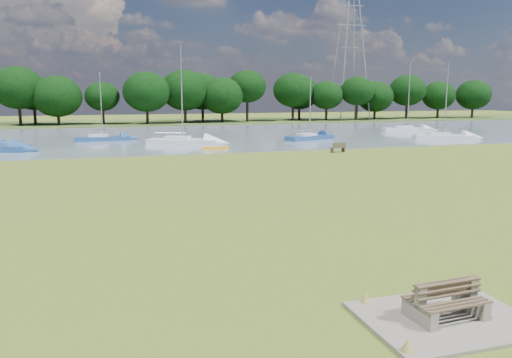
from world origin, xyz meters
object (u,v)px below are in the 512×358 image
object	(u,v)px
pylon	(351,24)
sailboat_0	(102,137)
sailboat_2	(309,136)
kayak	(215,148)
sailboat_3	(182,139)
riverbank_bench	(338,148)
sailboat_5	(443,135)
sailboat_4	(407,128)
bench_pair	(446,301)

from	to	relation	value
pylon	sailboat_0	world-z (taller)	pylon
sailboat_0	sailboat_2	size ratio (longest dim) A/B	1.06
kayak	sailboat_3	xyz separation A→B (m)	(-2.51, 5.93, 0.39)
riverbank_bench	sailboat_5	distance (m)	20.30
sailboat_4	sailboat_5	size ratio (longest dim) A/B	1.07
kayak	sailboat_4	size ratio (longest dim) A/B	0.27
riverbank_bench	sailboat_4	xyz separation A→B (m)	(20.63, 19.86, 0.11)
sailboat_3	bench_pair	bearing A→B (deg)	-65.12
sailboat_3	sailboat_4	distance (m)	35.05
sailboat_5	bench_pair	bearing A→B (deg)	-106.62
riverbank_bench	pylon	xyz separation A→B (m)	(26.68, 50.35, 18.80)
sailboat_3	sailboat_4	xyz separation A→B (m)	(34.06, 8.27, 0.01)
sailboat_3	sailboat_5	world-z (taller)	sailboat_3
riverbank_bench	sailboat_5	xyz separation A→B (m)	(18.40, 8.56, 0.06)
sailboat_4	sailboat_5	xyz separation A→B (m)	(-2.23, -11.30, -0.05)
riverbank_bench	sailboat_2	xyz separation A→B (m)	(2.12, 12.33, 0.05)
riverbank_bench	pylon	bearing A→B (deg)	50.43
riverbank_bench	pylon	world-z (taller)	pylon
bench_pair	sailboat_3	world-z (taller)	sailboat_3
pylon	sailboat_2	size ratio (longest dim) A/B	4.06
pylon	sailboat_4	distance (m)	36.27
sailboat_0	sailboat_4	distance (m)	42.61
bench_pair	sailboat_0	size ratio (longest dim) A/B	0.25
riverbank_bench	pylon	distance (m)	60.00
riverbank_bench	kayak	distance (m)	12.31
sailboat_0	sailboat_5	distance (m)	41.52
kayak	sailboat_2	size ratio (longest dim) A/B	0.35
kayak	sailboat_5	xyz separation A→B (m)	(29.32, 2.90, 0.36)
pylon	sailboat_4	world-z (taller)	pylon
bench_pair	sailboat_3	size ratio (longest dim) A/B	0.19
sailboat_0	sailboat_2	xyz separation A→B (m)	(24.07, -5.99, 0.02)
sailboat_2	sailboat_5	bearing A→B (deg)	-33.16
sailboat_2	sailboat_3	world-z (taller)	sailboat_3
bench_pair	riverbank_bench	bearing A→B (deg)	64.70
bench_pair	sailboat_0	distance (m)	52.68
sailboat_5	riverbank_bench	bearing A→B (deg)	-134.70
sailboat_5	kayak	bearing A→B (deg)	-154.01
bench_pair	sailboat_3	distance (m)	45.25
sailboat_0	sailboat_2	distance (m)	24.80
sailboat_5	sailboat_3	bearing A→B (deg)	-165.08
pylon	riverbank_bench	bearing A→B (deg)	-117.92
sailboat_0	sailboat_4	world-z (taller)	sailboat_4
kayak	riverbank_bench	bearing A→B (deg)	-24.10
bench_pair	riverbank_bench	xyz separation A→B (m)	(13.38, 33.65, -0.05)
sailboat_2	sailboat_5	xyz separation A→B (m)	(16.28, -3.77, 0.01)
bench_pair	pylon	size ratio (longest dim) A/B	0.07
sailboat_2	riverbank_bench	bearing A→B (deg)	-119.88
pylon	sailboat_3	xyz separation A→B (m)	(-40.11, -38.75, -18.70)
sailboat_2	sailboat_4	distance (m)	19.98
sailboat_4	sailboat_2	bearing A→B (deg)	-143.78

